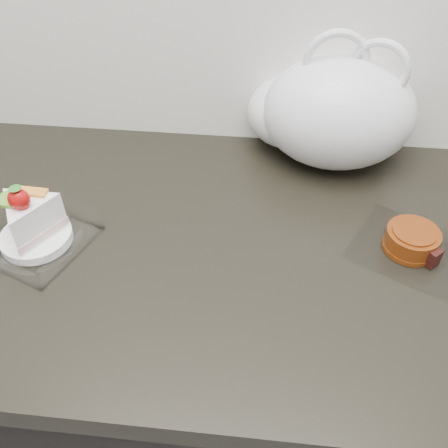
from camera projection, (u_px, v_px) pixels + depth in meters
The scene contains 4 objects.
counter at pixel (212, 382), 1.12m from camera, with size 2.04×0.64×0.90m.
cake_tray at pixel (33, 228), 0.79m from camera, with size 0.20×0.20×0.12m.
mooncake_wrap at pixel (412, 242), 0.79m from camera, with size 0.22×0.22×0.04m.
plastic_bag at pixel (328, 112), 0.92m from camera, with size 0.33×0.25×0.26m.
Camera 1 is at (0.09, 1.11, 1.47)m, focal length 40.00 mm.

